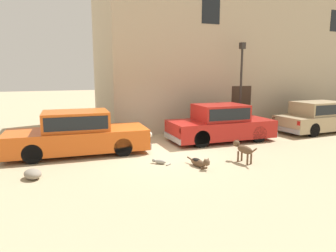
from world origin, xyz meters
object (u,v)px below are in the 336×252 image
object	(u,v)px
stray_dog_spotted	(200,162)
stray_dog_tan	(243,149)
parked_sedan_second	(220,123)
street_lamp	(241,76)
stray_cat	(159,162)
parked_sedan_third	(319,117)
parked_sedan_nearest	(78,133)

from	to	relation	value
stray_dog_spotted	stray_dog_tan	distance (m)	1.51
parked_sedan_second	street_lamp	size ratio (longest dim) A/B	1.08
stray_cat	street_lamp	world-z (taller)	street_lamp
parked_sedan_third	stray_dog_tan	xyz separation A→B (m)	(-6.25, -2.99, -0.29)
parked_sedan_nearest	stray_dog_tan	xyz separation A→B (m)	(4.68, -2.89, -0.30)
parked_sedan_second	stray_cat	xyz separation A→B (m)	(-3.41, -2.21, -0.66)
stray_cat	stray_dog_tan	bearing A→B (deg)	-154.43
stray_dog_tan	stray_dog_spotted	bearing A→B (deg)	81.42
stray_dog_spotted	street_lamp	world-z (taller)	street_lamp
parked_sedan_second	parked_sedan_third	world-z (taller)	parked_sedan_second
parked_sedan_second	street_lamp	bearing A→B (deg)	36.64
parked_sedan_nearest	parked_sedan_second	world-z (taller)	parked_sedan_second
stray_dog_tan	street_lamp	bearing A→B (deg)	-40.81
parked_sedan_nearest	parked_sedan_third	xyz separation A→B (m)	(10.94, 0.10, -0.01)
parked_sedan_third	stray_dog_tan	distance (m)	6.94
stray_dog_spotted	stray_dog_tan	size ratio (longest dim) A/B	1.03
parked_sedan_nearest	stray_cat	bearing A→B (deg)	-41.51
stray_cat	street_lamp	xyz separation A→B (m)	(5.17, 3.48, 2.51)
stray_dog_tan	stray_cat	world-z (taller)	stray_dog_tan
parked_sedan_nearest	stray_dog_spotted	size ratio (longest dim) A/B	4.47
parked_sedan_second	parked_sedan_third	size ratio (longest dim) A/B	0.96
parked_sedan_third	stray_dog_tan	bearing A→B (deg)	-157.49
stray_dog_tan	stray_cat	size ratio (longest dim) A/B	2.05
parked_sedan_second	stray_cat	world-z (taller)	parked_sedan_second
street_lamp	stray_dog_spotted	bearing A→B (deg)	-134.74
parked_sedan_nearest	stray_dog_spotted	world-z (taller)	parked_sedan_nearest
parked_sedan_nearest	stray_dog_tan	world-z (taller)	parked_sedan_nearest
parked_sedan_second	street_lamp	distance (m)	2.85
stray_dog_spotted	stray_cat	xyz separation A→B (m)	(-1.00, 0.73, -0.08)
stray_dog_spotted	stray_cat	distance (m)	1.24
stray_dog_spotted	street_lamp	bearing A→B (deg)	124.13
parked_sedan_second	parked_sedan_third	distance (m)	5.32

